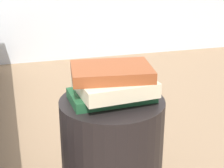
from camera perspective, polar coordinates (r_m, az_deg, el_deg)
side_table at (r=1.36m, az=-0.00°, el=-11.37°), size 0.37×0.37×0.46m
book_forest at (r=1.25m, az=-0.02°, el=-1.75°), size 0.29×0.17×0.03m
book_cream at (r=1.23m, az=0.40°, el=-0.16°), size 0.26×0.23×0.05m
book_rust at (r=1.22m, az=-0.25°, el=1.91°), size 0.29×0.22×0.04m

